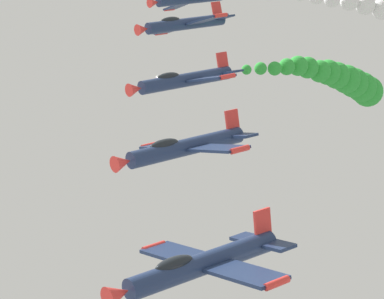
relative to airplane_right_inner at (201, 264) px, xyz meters
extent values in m
cylinder|color=navy|center=(0.00, -0.18, -0.03)|extent=(1.24, 9.00, 1.24)
cone|color=red|center=(0.00, 4.92, -0.03)|extent=(1.18, 1.20, 1.18)
cube|color=navy|center=(-0.02, -0.58, -0.13)|extent=(9.14, 1.90, 1.45)
cylinder|color=red|center=(-4.57, -0.58, 0.51)|extent=(0.41, 1.40, 0.41)
cylinder|color=red|center=(4.54, -0.58, -0.77)|extent=(0.41, 1.40, 0.41)
cube|color=navy|center=(0.00, -4.18, 0.02)|extent=(3.79, 1.20, 0.70)
cube|color=red|center=(0.13, -4.28, 0.93)|extent=(0.36, 1.10, 1.60)
ellipsoid|color=black|center=(0.06, 1.62, 0.46)|extent=(0.89, 2.20, 0.80)
cylinder|color=navy|center=(11.78, -8.87, 1.50)|extent=(1.30, 9.00, 1.30)
cone|color=red|center=(11.78, -3.77, 1.50)|extent=(1.23, 1.20, 1.23)
cube|color=navy|center=(11.76, -9.27, 1.40)|extent=(9.05, 1.90, 2.00)
cylinder|color=red|center=(7.25, -9.27, 2.31)|extent=(0.42, 1.40, 0.42)
cylinder|color=red|center=(16.27, -9.27, 0.48)|extent=(0.42, 1.40, 0.42)
cube|color=navy|center=(11.79, -12.87, 1.54)|extent=(3.76, 1.20, 0.93)
cube|color=red|center=(11.97, -12.97, 2.44)|extent=(0.46, 1.10, 1.60)
ellipsoid|color=black|center=(11.88, -7.07, 1.98)|extent=(0.92, 2.20, 0.85)
cylinder|color=navy|center=(23.20, -18.22, 2.68)|extent=(1.33, 9.00, 1.33)
cone|color=red|center=(23.20, -13.12, 2.68)|extent=(1.26, 1.20, 1.26)
cube|color=navy|center=(23.17, -18.62, 2.58)|extent=(8.99, 1.90, 2.32)
cylinder|color=red|center=(18.70, -18.62, 3.65)|extent=(0.43, 1.40, 0.43)
cylinder|color=red|center=(27.65, -18.62, 1.50)|extent=(0.43, 1.40, 0.43)
cube|color=navy|center=(23.21, -22.22, 2.72)|extent=(3.74, 1.20, 1.06)
cube|color=red|center=(23.42, -22.32, 3.61)|extent=(0.51, 1.10, 1.59)
ellipsoid|color=black|center=(23.31, -16.42, 3.16)|extent=(0.94, 2.20, 0.87)
sphere|color=green|center=(23.22, -24.91, 2.63)|extent=(0.87, 0.87, 0.87)
sphere|color=green|center=(23.23, -26.59, 2.51)|extent=(1.11, 1.11, 1.11)
sphere|color=green|center=(23.19, -28.28, 2.30)|extent=(1.25, 1.25, 1.25)
sphere|color=green|center=(23.34, -29.97, 2.21)|extent=(1.51, 1.51, 1.51)
sphere|color=green|center=(23.56, -31.65, 2.04)|extent=(1.84, 1.84, 1.84)
sphere|color=green|center=(23.91, -33.34, 1.60)|extent=(2.02, 2.02, 2.02)
sphere|color=green|center=(23.91, -35.03, 1.03)|extent=(2.12, 2.12, 2.12)
sphere|color=green|center=(24.36, -36.71, 0.64)|extent=(2.44, 2.44, 2.44)
sphere|color=green|center=(24.70, -38.40, 0.05)|extent=(2.63, 2.63, 2.63)
sphere|color=green|center=(24.87, -40.08, -0.59)|extent=(2.86, 2.86, 2.86)
sphere|color=green|center=(25.31, -41.77, -1.26)|extent=(3.00, 3.00, 3.00)
sphere|color=green|center=(25.59, -43.46, -2.00)|extent=(3.09, 3.09, 3.09)
sphere|color=green|center=(26.14, -45.14, -2.80)|extent=(3.23, 3.23, 3.23)
cylinder|color=navy|center=(33.25, -26.49, 5.22)|extent=(1.37, 9.00, 1.37)
cone|color=red|center=(33.25, -21.39, 5.22)|extent=(1.31, 1.20, 1.31)
cube|color=navy|center=(33.22, -26.89, 5.12)|extent=(8.85, 1.90, 2.88)
cylinder|color=red|center=(28.82, -26.89, 6.47)|extent=(0.45, 1.40, 0.45)
cylinder|color=red|center=(37.61, -26.89, 3.77)|extent=(0.45, 1.40, 0.45)
cube|color=navy|center=(33.26, -30.49, 5.27)|extent=(3.69, 1.20, 1.29)
cube|color=red|center=(33.53, -30.59, 6.14)|extent=(0.60, 1.10, 1.57)
ellipsoid|color=black|center=(33.39, -24.69, 5.69)|extent=(0.97, 2.20, 0.90)
cone|color=red|center=(44.57, -31.36, 5.71)|extent=(1.33, 1.20, 1.33)
cylinder|color=red|center=(48.88, -36.86, 4.08)|extent=(0.46, 1.40, 0.46)
sphere|color=white|center=(41.30, -59.66, 3.90)|extent=(2.41, 2.41, 2.41)
sphere|color=white|center=(40.58, -61.94, 3.30)|extent=(2.56, 2.56, 2.56)
sphere|color=white|center=(39.60, -64.21, 2.69)|extent=(2.79, 2.79, 2.79)
camera|label=1|loc=(-29.06, 24.84, 17.51)|focal=80.36mm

